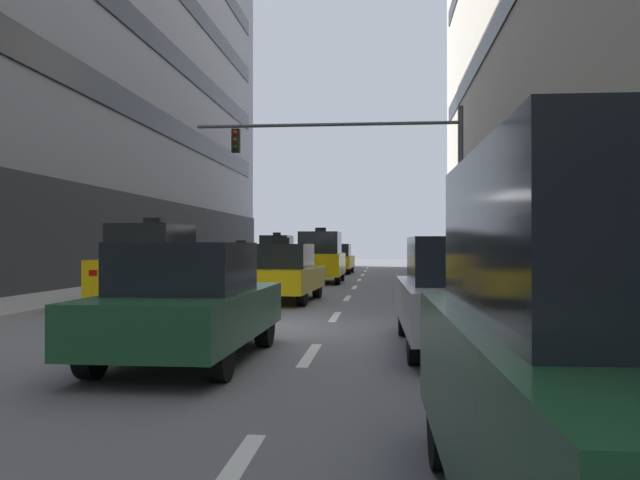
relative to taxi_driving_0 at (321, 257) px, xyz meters
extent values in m
plane|color=slate|center=(-0.14, -14.76, -1.05)|extent=(120.00, 120.00, 0.00)
cube|color=gray|center=(6.24, -14.76, -0.98)|extent=(2.77, 80.00, 0.14)
cube|color=silver|center=(-1.80, -17.76, -1.05)|extent=(0.16, 2.00, 0.01)
cube|color=silver|center=(-1.80, -12.76, -1.05)|extent=(0.16, 2.00, 0.01)
cube|color=silver|center=(-1.80, -7.76, -1.05)|extent=(0.16, 2.00, 0.01)
cube|color=silver|center=(-1.80, -2.76, -1.05)|extent=(0.16, 2.00, 0.01)
cube|color=silver|center=(-1.80, 2.24, -1.05)|extent=(0.16, 2.00, 0.01)
cube|color=silver|center=(-1.80, 7.24, -1.05)|extent=(0.16, 2.00, 0.01)
cube|color=silver|center=(-1.80, 12.24, -1.05)|extent=(0.16, 2.00, 0.01)
cube|color=silver|center=(-1.80, 17.24, -1.05)|extent=(0.16, 2.00, 0.01)
cube|color=silver|center=(1.53, -22.76, -1.05)|extent=(0.16, 2.00, 0.01)
cube|color=silver|center=(1.53, -17.76, -1.05)|extent=(0.16, 2.00, 0.01)
cube|color=silver|center=(1.53, -12.76, -1.05)|extent=(0.16, 2.00, 0.01)
cube|color=silver|center=(1.53, -7.76, -1.05)|extent=(0.16, 2.00, 0.01)
cube|color=silver|center=(1.53, -2.76, -1.05)|extent=(0.16, 2.00, 0.01)
cube|color=silver|center=(1.53, 2.24, -1.05)|extent=(0.16, 2.00, 0.01)
cube|color=silver|center=(1.53, 7.24, -1.05)|extent=(0.16, 2.00, 0.01)
cube|color=silver|center=(1.53, 12.24, -1.05)|extent=(0.16, 2.00, 0.01)
cube|color=silver|center=(1.53, 17.24, -1.05)|extent=(0.16, 2.00, 0.01)
cylinder|color=black|center=(-0.80, 1.33, -0.72)|extent=(0.22, 0.65, 0.65)
cylinder|color=black|center=(0.79, 1.34, -0.72)|extent=(0.22, 0.65, 0.65)
cylinder|color=black|center=(-0.79, -1.34, -0.72)|extent=(0.22, 0.65, 0.65)
cylinder|color=black|center=(0.80, -1.33, -0.72)|extent=(0.22, 0.65, 0.65)
cube|color=yellow|center=(0.00, 0.00, -0.28)|extent=(1.84, 4.37, 0.89)
cube|color=black|center=(0.00, 0.00, 0.61)|extent=(1.60, 2.58, 0.89)
cube|color=white|center=(-0.65, 2.14, -0.12)|extent=(0.20, 0.08, 0.14)
cube|color=red|center=(-0.63, -2.14, -0.12)|extent=(0.20, 0.08, 0.14)
cube|color=white|center=(0.63, 2.14, -0.12)|extent=(0.20, 0.08, 0.14)
cube|color=red|center=(0.65, -2.14, -0.12)|extent=(0.20, 0.08, 0.14)
cube|color=black|center=(0.00, 0.00, 1.15)|extent=(0.44, 0.20, 0.18)
cylinder|color=black|center=(-0.82, -17.04, -0.73)|extent=(0.22, 0.65, 0.65)
cylinder|color=black|center=(0.74, -17.07, -0.73)|extent=(0.22, 0.65, 0.65)
cylinder|color=black|center=(-0.86, -19.68, -0.73)|extent=(0.22, 0.65, 0.65)
cylinder|color=black|center=(0.70, -19.71, -0.73)|extent=(0.22, 0.65, 0.65)
cube|color=#1E512D|center=(-0.06, -18.38, -0.42)|extent=(1.86, 4.33, 0.63)
cube|color=black|center=(-0.06, -18.57, 0.23)|extent=(1.59, 1.88, 0.66)
cube|color=white|center=(-0.66, -16.26, -0.31)|extent=(0.20, 0.08, 0.14)
cube|color=red|center=(-0.72, -20.48, -0.31)|extent=(0.20, 0.08, 0.14)
cube|color=white|center=(0.60, -16.27, -0.31)|extent=(0.20, 0.08, 0.14)
cube|color=red|center=(0.54, -20.50, -0.31)|extent=(0.20, 0.08, 0.14)
cylinder|color=black|center=(-4.25, -9.05, -0.72)|extent=(0.22, 0.65, 0.65)
cylinder|color=black|center=(-2.66, -9.05, -0.72)|extent=(0.22, 0.65, 0.65)
cylinder|color=black|center=(-4.24, -11.73, -0.72)|extent=(0.22, 0.65, 0.65)
cylinder|color=black|center=(-2.66, -11.73, -0.72)|extent=(0.22, 0.65, 0.65)
cube|color=yellow|center=(-3.45, -10.39, -0.28)|extent=(1.83, 4.37, 0.89)
cube|color=black|center=(-3.45, -10.39, 0.61)|extent=(1.59, 2.58, 0.89)
cube|color=white|center=(-4.10, -8.25, -0.12)|extent=(0.20, 0.08, 0.14)
cube|color=red|center=(-4.09, -12.53, -0.12)|extent=(0.20, 0.08, 0.14)
cube|color=white|center=(-2.82, -8.25, -0.12)|extent=(0.20, 0.08, 0.14)
cube|color=red|center=(-2.81, -12.53, -0.12)|extent=(0.20, 0.08, 0.14)
cube|color=black|center=(-3.45, -10.39, 1.15)|extent=(0.44, 0.20, 0.18)
cylinder|color=black|center=(-0.75, 10.03, -0.73)|extent=(0.23, 0.65, 0.65)
cylinder|color=black|center=(0.82, 10.00, -0.73)|extent=(0.23, 0.65, 0.65)
cylinder|color=black|center=(-0.80, 7.38, -0.73)|extent=(0.23, 0.65, 0.65)
cylinder|color=black|center=(0.77, 7.34, -0.73)|extent=(0.23, 0.65, 0.65)
cube|color=yellow|center=(0.01, 8.69, -0.41)|extent=(1.90, 4.36, 0.63)
cube|color=black|center=(0.01, 8.49, 0.24)|extent=(1.61, 1.90, 0.67)
cube|color=white|center=(-0.58, 10.82, -0.30)|extent=(0.20, 0.08, 0.14)
cube|color=red|center=(-0.66, 6.58, -0.30)|extent=(0.20, 0.08, 0.14)
cube|color=white|center=(0.69, 10.80, -0.30)|extent=(0.20, 0.08, 0.14)
cube|color=red|center=(0.60, 6.55, -0.30)|extent=(0.20, 0.08, 0.14)
cube|color=black|center=(0.01, 8.49, 0.66)|extent=(0.44, 0.21, 0.18)
cylinder|color=black|center=(-4.19, 1.87, -0.73)|extent=(0.21, 0.64, 0.64)
cylinder|color=black|center=(-2.65, 1.87, -0.73)|extent=(0.21, 0.64, 0.64)
cylinder|color=black|center=(-4.19, -0.74, -0.73)|extent=(0.21, 0.64, 0.64)
cylinder|color=black|center=(-2.65, -0.73, -0.73)|extent=(0.21, 0.64, 0.64)
cube|color=yellow|center=(-3.42, 0.57, -0.43)|extent=(1.78, 4.25, 0.62)
cube|color=black|center=(-3.42, 0.37, 0.21)|extent=(1.55, 1.84, 0.66)
cube|color=white|center=(-4.05, 2.65, -0.32)|extent=(0.19, 0.08, 0.13)
cube|color=red|center=(-4.04, -1.52, -0.32)|extent=(0.19, 0.08, 0.13)
cube|color=white|center=(-2.80, 2.65, -0.32)|extent=(0.19, 0.08, 0.13)
cube|color=red|center=(-2.79, -1.51, -0.32)|extent=(0.19, 0.08, 0.13)
cube|color=black|center=(-3.42, 0.37, 0.63)|extent=(0.42, 0.19, 0.17)
cylinder|color=black|center=(-0.92, -7.71, -0.73)|extent=(0.25, 0.65, 0.64)
cylinder|color=black|center=(0.64, -7.79, -0.73)|extent=(0.25, 0.65, 0.64)
cylinder|color=black|center=(-1.05, -10.33, -0.73)|extent=(0.25, 0.65, 0.64)
cylinder|color=black|center=(0.51, -10.41, -0.73)|extent=(0.25, 0.65, 0.64)
cube|color=yellow|center=(-0.20, -9.06, -0.42)|extent=(2.00, 4.36, 0.62)
cube|color=black|center=(-0.21, -9.26, 0.22)|extent=(1.64, 1.92, 0.66)
cube|color=white|center=(-0.73, -6.93, -0.31)|extent=(0.20, 0.09, 0.14)
cube|color=red|center=(-0.93, -11.13, -0.31)|extent=(0.20, 0.09, 0.14)
cube|color=white|center=(0.52, -7.00, -0.31)|extent=(0.20, 0.09, 0.14)
cube|color=red|center=(0.32, -11.19, -0.31)|extent=(0.20, 0.09, 0.14)
cube|color=black|center=(-0.21, -9.26, 0.64)|extent=(0.44, 0.22, 0.17)
cylinder|color=black|center=(-4.35, 12.07, -0.72)|extent=(0.23, 0.66, 0.65)
cylinder|color=black|center=(-2.77, 12.05, -0.72)|extent=(0.23, 0.66, 0.65)
cylinder|color=black|center=(-4.38, 9.39, -0.72)|extent=(0.23, 0.66, 0.65)
cylinder|color=black|center=(-2.79, 9.37, -0.72)|extent=(0.23, 0.66, 0.65)
cube|color=yellow|center=(-3.57, 10.72, -0.28)|extent=(1.87, 4.38, 0.89)
cube|color=black|center=(-3.57, 10.72, 0.62)|extent=(1.62, 2.60, 0.89)
cube|color=white|center=(-4.19, 12.87, -0.12)|extent=(0.20, 0.08, 0.14)
cube|color=red|center=(-4.24, 8.58, -0.12)|extent=(0.20, 0.08, 0.14)
cube|color=white|center=(-2.91, 12.86, -0.12)|extent=(0.20, 0.08, 0.14)
cube|color=red|center=(-2.96, 8.57, -0.12)|extent=(0.20, 0.08, 0.14)
cube|color=black|center=(-3.57, 10.72, 1.15)|extent=(0.44, 0.20, 0.18)
cylinder|color=black|center=(3.01, -22.42, -0.73)|extent=(0.22, 0.64, 0.64)
cube|color=#1E512D|center=(3.81, -23.72, -0.29)|extent=(1.85, 4.30, 0.88)
cube|color=black|center=(3.81, -23.72, 0.58)|extent=(1.59, 2.55, 0.88)
cube|color=white|center=(3.15, -21.63, -0.14)|extent=(0.20, 0.08, 0.14)
cube|color=white|center=(4.41, -21.61, -0.14)|extent=(0.20, 0.08, 0.14)
cylinder|color=black|center=(2.96, -15.61, -0.71)|extent=(0.24, 0.68, 0.68)
cylinder|color=black|center=(4.61, -15.57, -0.71)|extent=(0.24, 0.68, 0.68)
cylinder|color=black|center=(3.01, -18.39, -0.71)|extent=(0.24, 0.68, 0.68)
cylinder|color=black|center=(4.66, -18.36, -0.71)|extent=(0.24, 0.68, 0.68)
cube|color=#B7BABF|center=(3.81, -16.98, -0.38)|extent=(1.98, 4.57, 0.66)
cube|color=black|center=(3.81, -17.19, 0.30)|extent=(1.69, 1.99, 0.70)
cube|color=white|center=(3.10, -14.77, -0.27)|extent=(0.21, 0.09, 0.14)
cube|color=red|center=(3.19, -19.22, -0.27)|extent=(0.21, 0.09, 0.14)
cube|color=white|center=(4.43, -14.74, -0.27)|extent=(0.21, 0.09, 0.14)
cube|color=red|center=(4.51, -19.19, -0.27)|extent=(0.21, 0.09, 0.14)
cylinder|color=#4C4C51|center=(5.26, -4.14, 2.20)|extent=(0.18, 0.18, 6.23)
cylinder|color=#4C4C51|center=(0.61, -4.14, 4.76)|extent=(9.30, 0.12, 0.12)
cube|color=black|center=(-2.65, -4.14, 4.24)|extent=(0.28, 0.24, 0.84)
sphere|color=red|center=(-2.65, -4.28, 4.50)|extent=(0.17, 0.17, 0.17)
sphere|color=#523505|center=(-2.65, -4.28, 4.24)|extent=(0.17, 0.17, 0.17)
sphere|color=#073E10|center=(-2.65, -4.28, 3.98)|extent=(0.17, 0.17, 0.17)
cylinder|color=brown|center=(5.56, -7.17, -0.50)|extent=(0.13, 0.13, 0.82)
cylinder|color=brown|center=(5.44, -7.05, -0.50)|extent=(0.13, 0.13, 0.82)
cube|color=#3F5938|center=(5.50, -7.11, 0.20)|extent=(0.38, 0.38, 0.58)
sphere|color=#D8AD84|center=(5.50, -7.11, 0.60)|extent=(0.21, 0.21, 0.21)
cylinder|color=#3F5938|center=(5.65, -7.27, 0.23)|extent=(0.09, 0.09, 0.53)
cylinder|color=#3F5938|center=(5.35, -6.95, 0.23)|extent=(0.09, 0.09, 0.53)
camera|label=1|loc=(2.57, -27.16, 0.54)|focal=36.94mm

